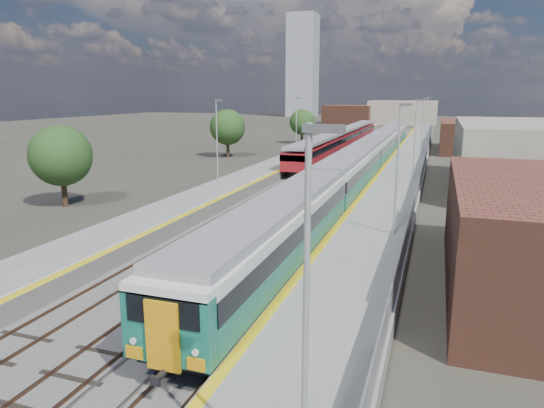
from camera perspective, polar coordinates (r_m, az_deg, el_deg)
The scene contains 11 objects.
ground at distance 57.27m, azimuth 9.91°, elevation 3.60°, with size 320.00×320.00×0.00m, color #47443A.
ballast_bed at distance 60.08m, azimuth 8.17°, elevation 4.11°, with size 10.50×155.00×0.06m, color #565451.
tracks at distance 61.59m, azimuth 9.02°, elevation 4.37°, with size 8.96×160.00×0.17m.
platform_right at distance 59.09m, azimuth 15.39°, elevation 4.14°, with size 4.70×155.00×8.52m.
platform_left at distance 61.59m, azimuth 1.94°, elevation 4.91°, with size 4.30×155.00×8.52m.
buildings at distance 146.96m, azimuth 8.55°, elevation 13.35°, with size 72.00×185.50×40.00m.
green_train at distance 53.61m, azimuth 11.06°, elevation 5.43°, with size 2.99×83.06×3.29m.
red_train at distance 77.53m, azimuth 8.29°, elevation 7.55°, with size 2.75×55.79×3.47m.
tree_a at distance 42.36m, azimuth -23.59°, elevation 5.22°, with size 4.88×4.88×6.62m.
tree_b at distance 70.48m, azimuth -5.26°, elevation 8.99°, with size 5.09×5.09×6.90m.
tree_c at distance 90.23m, azimuth 3.55°, elevation 9.59°, with size 4.64×4.64×6.28m.
Camera 1 is at (8.64, -5.90, 8.98)m, focal length 32.00 mm.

